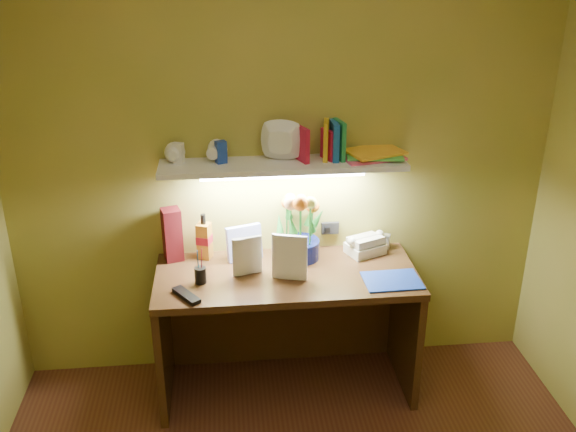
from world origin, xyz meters
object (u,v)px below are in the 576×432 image
at_px(telephone, 365,243).
at_px(desk_clock, 382,241).
at_px(desk, 287,332).
at_px(flower_bouquet, 300,227).
at_px(whisky_bottle, 204,236).

xyz_separation_m(telephone, desk_clock, (0.11, 0.06, -0.02)).
distance_m(desk, desk_clock, 0.76).
height_order(flower_bouquet, telephone, flower_bouquet).
bearing_deg(flower_bouquet, telephone, 2.79).
distance_m(flower_bouquet, whisky_bottle, 0.54).
xyz_separation_m(flower_bouquet, desk_clock, (0.49, 0.08, -0.14)).
relative_size(desk, whisky_bottle, 5.31).
xyz_separation_m(telephone, whisky_bottle, (-0.90, 0.04, 0.07)).
bearing_deg(desk_clock, flower_bouquet, -146.97).
height_order(flower_bouquet, whisky_bottle, flower_bouquet).
xyz_separation_m(flower_bouquet, whisky_bottle, (-0.53, 0.06, -0.06)).
bearing_deg(desk, desk_clock, 23.07).
xyz_separation_m(desk, telephone, (0.47, 0.19, 0.43)).
bearing_deg(whisky_bottle, desk_clock, 1.05).
bearing_deg(whisky_bottle, telephone, -2.42).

